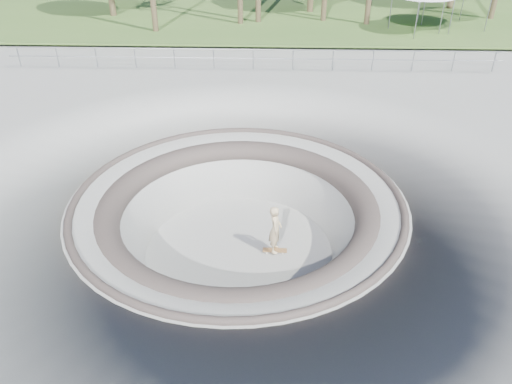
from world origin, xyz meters
TOP-DOWN VIEW (x-y plane):
  - ground at (0.00, 0.00)m, footprint 180.00×180.00m
  - skate_bowl at (0.00, 0.00)m, footprint 14.00×14.00m
  - distant_hills at (3.78, 57.17)m, footprint 103.20×45.00m
  - safety_railing at (0.00, 12.00)m, footprint 25.00×0.06m
  - skateboard at (1.17, -0.16)m, footprint 0.79×0.24m
  - skater at (1.17, -0.16)m, footprint 0.42×0.62m

SIDE VIEW (x-z plane):
  - distant_hills at x=3.78m, z-range -21.32..7.28m
  - skateboard at x=1.17m, z-range -1.88..-1.79m
  - skate_bowl at x=0.00m, z-range -3.88..0.22m
  - skater at x=1.17m, z-range -1.82..-0.17m
  - ground at x=0.00m, z-range 0.00..0.00m
  - safety_railing at x=0.00m, z-range 0.18..1.20m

